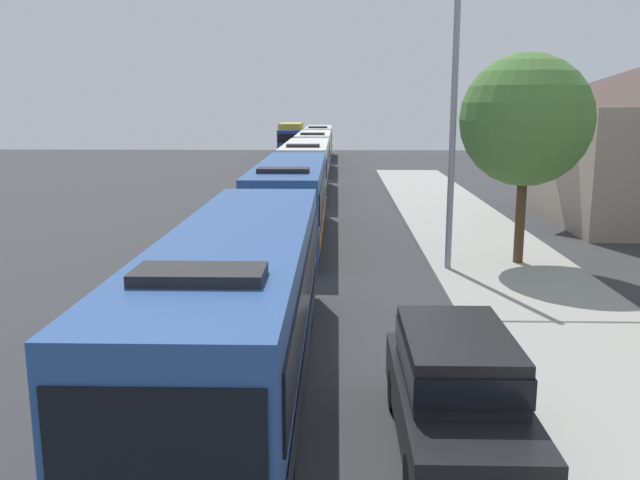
{
  "coord_description": "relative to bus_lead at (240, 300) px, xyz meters",
  "views": [
    {
      "loc": [
        0.53,
        1.25,
        5.37
      ],
      "look_at": [
        0.13,
        17.05,
        2.17
      ],
      "focal_mm": 38.16,
      "sensor_mm": 36.0,
      "label": 1
    }
  ],
  "objects": [
    {
      "name": "bus_rear",
      "position": [
        -0.0,
        54.86,
        -0.0
      ],
      "size": [
        2.58,
        11.45,
        3.21
      ],
      "color": "silver",
      "rests_on": "ground_plane"
    },
    {
      "name": "bus_lead",
      "position": [
        0.0,
        0.0,
        0.0
      ],
      "size": [
        2.58,
        12.26,
        3.21
      ],
      "color": "#284C8C",
      "rests_on": "ground_plane"
    },
    {
      "name": "roadside_tree",
      "position": [
        7.86,
        9.86,
        3.12
      ],
      "size": [
        4.24,
        4.24,
        6.8
      ],
      "color": "#4C3823",
      "rests_on": "sidewalk"
    },
    {
      "name": "streetlamp_mid",
      "position": [
        5.4,
        9.0,
        3.85
      ],
      "size": [
        6.17,
        0.28,
        8.85
      ],
      "color": "gray",
      "rests_on": "sidewalk"
    },
    {
      "name": "bus_second_in_line",
      "position": [
        -0.0,
        14.11,
        -0.0
      ],
      "size": [
        2.58,
        11.95,
        3.21
      ],
      "color": "#284C8C",
      "rests_on": "ground_plane"
    },
    {
      "name": "bus_middle",
      "position": [
        -0.0,
        27.49,
        -0.0
      ],
      "size": [
        2.58,
        12.01,
        3.21
      ],
      "color": "silver",
      "rests_on": "ground_plane"
    },
    {
      "name": "white_suv",
      "position": [
        3.7,
        -2.42,
        -0.66
      ],
      "size": [
        1.86,
        4.91,
        1.9
      ],
      "color": "black",
      "rests_on": "ground_plane"
    },
    {
      "name": "bus_fourth_in_line",
      "position": [
        -0.0,
        41.35,
        -0.0
      ],
      "size": [
        2.58,
        11.84,
        3.21
      ],
      "color": "silver",
      "rests_on": "ground_plane"
    },
    {
      "name": "box_truck_oncoming",
      "position": [
        -3.3,
        62.61,
        0.02
      ],
      "size": [
        2.35,
        8.25,
        3.15
      ],
      "color": "navy",
      "rests_on": "ground_plane"
    }
  ]
}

